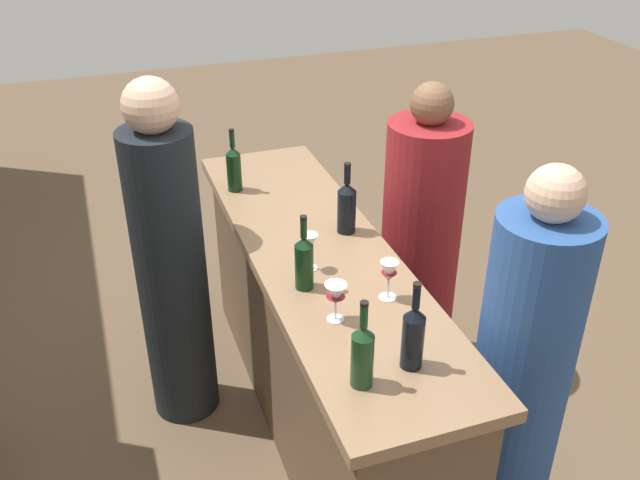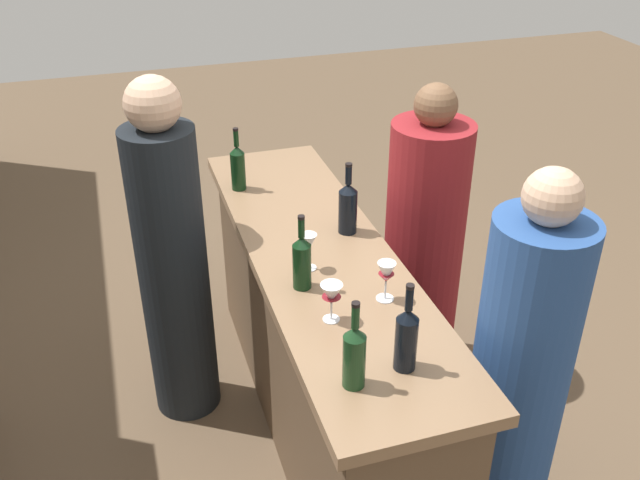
% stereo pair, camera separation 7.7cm
% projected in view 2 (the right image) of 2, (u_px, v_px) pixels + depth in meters
% --- Properties ---
extents(ground_plane, '(12.00, 12.00, 0.00)m').
position_uv_depth(ground_plane, '(320.00, 421.00, 3.37)').
color(ground_plane, brown).
extents(bar_counter, '(2.15, 0.57, 0.95)m').
position_uv_depth(bar_counter, '(320.00, 341.00, 3.13)').
color(bar_counter, brown).
rests_on(bar_counter, ground).
extents(wine_bottle_leftmost_olive_green, '(0.07, 0.07, 0.31)m').
position_uv_depth(wine_bottle_leftmost_olive_green, '(354.00, 355.00, 2.14)').
color(wine_bottle_leftmost_olive_green, '#193D1E').
rests_on(wine_bottle_leftmost_olive_green, bar_counter).
extents(wine_bottle_second_left_near_black, '(0.07, 0.07, 0.32)m').
position_uv_depth(wine_bottle_second_left_near_black, '(406.00, 337.00, 2.21)').
color(wine_bottle_second_left_near_black, black).
rests_on(wine_bottle_second_left_near_black, bar_counter).
extents(wine_bottle_center_dark_green, '(0.07, 0.07, 0.30)m').
position_uv_depth(wine_bottle_center_dark_green, '(302.00, 261.00, 2.61)').
color(wine_bottle_center_dark_green, black).
rests_on(wine_bottle_center_dark_green, bar_counter).
extents(wine_bottle_second_right_near_black, '(0.08, 0.08, 0.32)m').
position_uv_depth(wine_bottle_second_right_near_black, '(348.00, 206.00, 2.97)').
color(wine_bottle_second_right_near_black, black).
rests_on(wine_bottle_second_right_near_black, bar_counter).
extents(wine_bottle_rightmost_dark_green, '(0.07, 0.07, 0.31)m').
position_uv_depth(wine_bottle_rightmost_dark_green, '(238.00, 166.00, 3.33)').
color(wine_bottle_rightmost_dark_green, black).
rests_on(wine_bottle_rightmost_dark_green, bar_counter).
extents(wine_glass_near_left, '(0.07, 0.07, 0.16)m').
position_uv_depth(wine_glass_near_left, '(386.00, 275.00, 2.54)').
color(wine_glass_near_left, white).
rests_on(wine_glass_near_left, bar_counter).
extents(wine_glass_near_center, '(0.07, 0.07, 0.15)m').
position_uv_depth(wine_glass_near_center, '(309.00, 244.00, 2.72)').
color(wine_glass_near_center, white).
rests_on(wine_glass_near_center, bar_counter).
extents(wine_glass_near_right, '(0.08, 0.08, 0.15)m').
position_uv_depth(wine_glass_near_right, '(331.00, 296.00, 2.43)').
color(wine_glass_near_right, white).
rests_on(wine_glass_near_right, bar_counter).
extents(person_left_guest, '(0.38, 0.38, 1.56)m').
position_uv_depth(person_left_guest, '(519.00, 378.00, 2.57)').
color(person_left_guest, '#284C8C').
rests_on(person_left_guest, ground).
extents(person_center_guest, '(0.40, 0.40, 1.51)m').
position_uv_depth(person_center_guest, '(423.00, 247.00, 3.43)').
color(person_center_guest, maroon).
rests_on(person_center_guest, ground).
extents(person_right_guest, '(0.40, 0.40, 1.64)m').
position_uv_depth(person_right_guest, '(173.00, 267.00, 3.11)').
color(person_right_guest, black).
rests_on(person_right_guest, ground).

